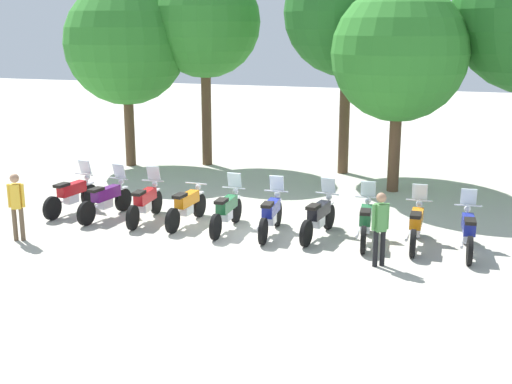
# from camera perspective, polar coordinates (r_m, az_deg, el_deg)

# --- Properties ---
(ground_plane) EXTENTS (80.00, 80.00, 0.00)m
(ground_plane) POSITION_cam_1_polar(r_m,az_deg,el_deg) (16.85, -0.53, -3.36)
(ground_plane) COLOR #BCB7A8
(motorcycle_0) EXTENTS (0.64, 2.19, 1.37)m
(motorcycle_0) POSITION_cam_1_polar(r_m,az_deg,el_deg) (19.09, -15.45, -0.18)
(motorcycle_0) COLOR black
(motorcycle_0) RESTS_ON ground_plane
(motorcycle_1) EXTENTS (0.68, 2.18, 1.37)m
(motorcycle_1) POSITION_cam_1_polar(r_m,az_deg,el_deg) (18.35, -12.70, -0.58)
(motorcycle_1) COLOR black
(motorcycle_1) RESTS_ON ground_plane
(motorcycle_2) EXTENTS (0.62, 2.19, 1.37)m
(motorcycle_2) POSITION_cam_1_polar(r_m,az_deg,el_deg) (17.83, -9.44, -0.85)
(motorcycle_2) COLOR black
(motorcycle_2) RESTS_ON ground_plane
(motorcycle_3) EXTENTS (0.62, 2.19, 0.99)m
(motorcycle_3) POSITION_cam_1_polar(r_m,az_deg,el_deg) (17.38, -5.93, -1.17)
(motorcycle_3) COLOR black
(motorcycle_3) RESTS_ON ground_plane
(motorcycle_4) EXTENTS (0.62, 2.19, 1.37)m
(motorcycle_4) POSITION_cam_1_polar(r_m,az_deg,el_deg) (16.82, -2.52, -1.57)
(motorcycle_4) COLOR black
(motorcycle_4) RESTS_ON ground_plane
(motorcycle_5) EXTENTS (0.62, 2.19, 1.37)m
(motorcycle_5) POSITION_cam_1_polar(r_m,az_deg,el_deg) (16.48, 1.29, -1.90)
(motorcycle_5) COLOR black
(motorcycle_5) RESTS_ON ground_plane
(motorcycle_6) EXTENTS (0.67, 2.18, 1.37)m
(motorcycle_6) POSITION_cam_1_polar(r_m,az_deg,el_deg) (16.33, 5.38, -2.10)
(motorcycle_6) COLOR black
(motorcycle_6) RESTS_ON ground_plane
(motorcycle_7) EXTENTS (0.62, 2.19, 1.37)m
(motorcycle_7) POSITION_cam_1_polar(r_m,az_deg,el_deg) (16.08, 9.35, -2.49)
(motorcycle_7) COLOR black
(motorcycle_7) RESTS_ON ground_plane
(motorcycle_8) EXTENTS (0.62, 2.19, 1.37)m
(motorcycle_8) POSITION_cam_1_polar(r_m,az_deg,el_deg) (16.04, 13.52, -2.74)
(motorcycle_8) COLOR black
(motorcycle_8) RESTS_ON ground_plane
(motorcycle_9) EXTENTS (0.62, 2.19, 1.37)m
(motorcycle_9) POSITION_cam_1_polar(r_m,az_deg,el_deg) (15.88, 17.66, -3.19)
(motorcycle_9) COLOR black
(motorcycle_9) RESTS_ON ground_plane
(person_0) EXTENTS (0.40, 0.28, 1.65)m
(person_0) POSITION_cam_1_polar(r_m,az_deg,el_deg) (16.86, -19.78, -0.81)
(person_0) COLOR brown
(person_0) RESTS_ON ground_plane
(person_1) EXTENTS (0.37, 0.30, 1.63)m
(person_1) POSITION_cam_1_polar(r_m,az_deg,el_deg) (14.42, 10.56, -2.70)
(person_1) COLOR black
(person_1) RESTS_ON ground_plane
(tree_0) EXTENTS (4.35, 4.35, 6.60)m
(tree_0) POSITION_cam_1_polar(r_m,az_deg,el_deg) (24.72, -11.08, 12.32)
(tree_0) COLOR brown
(tree_0) RESTS_ON ground_plane
(tree_1) EXTENTS (3.96, 3.96, 7.15)m
(tree_1) POSITION_cam_1_polar(r_m,az_deg,el_deg) (24.48, -4.39, 14.24)
(tree_1) COLOR brown
(tree_1) RESTS_ON ground_plane
(tree_2) EXTENTS (4.27, 4.27, 7.61)m
(tree_2) POSITION_cam_1_polar(r_m,az_deg,el_deg) (23.16, 7.85, 14.94)
(tree_2) COLOR brown
(tree_2) RESTS_ON ground_plane
(tree_3) EXTENTS (4.09, 4.09, 6.28)m
(tree_3) POSITION_cam_1_polar(r_m,az_deg,el_deg) (20.77, 12.14, 11.47)
(tree_3) COLOR brown
(tree_3) RESTS_ON ground_plane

